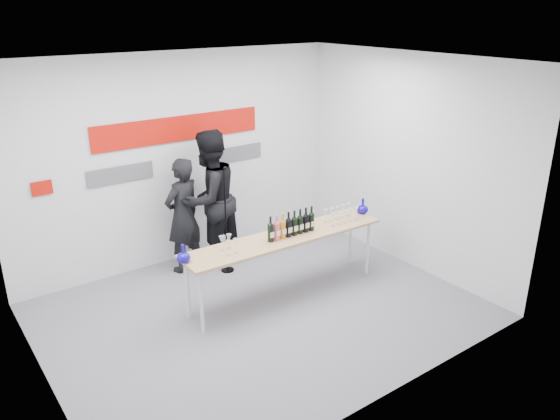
{
  "coord_description": "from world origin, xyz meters",
  "views": [
    {
      "loc": [
        -3.27,
        -4.9,
        3.58
      ],
      "look_at": [
        0.49,
        0.27,
        1.15
      ],
      "focal_mm": 35.0,
      "sensor_mm": 36.0,
      "label": 1
    }
  ],
  "objects": [
    {
      "name": "presenter_right",
      "position": [
        0.19,
        1.56,
        0.99
      ],
      "size": [
        1.13,
        0.99,
        1.98
      ],
      "primitive_type": "imported",
      "rotation": [
        0.0,
        0.0,
        3.43
      ],
      "color": "black",
      "rests_on": "ground"
    },
    {
      "name": "tasting_table",
      "position": [
        0.49,
        0.17,
        0.76
      ],
      "size": [
        2.77,
        0.62,
        0.83
      ],
      "rotation": [
        0.0,
        0.0,
        -0.03
      ],
      "color": "tan",
      "rests_on": "ground"
    },
    {
      "name": "presenter_left",
      "position": [
        -0.22,
        1.59,
        0.82
      ],
      "size": [
        0.69,
        0.55,
        1.64
      ],
      "primitive_type": "imported",
      "rotation": [
        0.0,
        0.0,
        3.43
      ],
      "color": "black",
      "rests_on": "ground"
    },
    {
      "name": "glasses_right",
      "position": [
        1.41,
        0.15,
        0.92
      ],
      "size": [
        0.47,
        0.23,
        0.18
      ],
      "color": "silver",
      "rests_on": "tasting_table"
    },
    {
      "name": "signage",
      "position": [
        -0.06,
        1.97,
        1.81
      ],
      "size": [
        3.38,
        0.02,
        0.79
      ],
      "color": "#BB1108",
      "rests_on": "back_wall"
    },
    {
      "name": "wine_bottles",
      "position": [
        0.57,
        0.14,
        0.99
      ],
      "size": [
        0.71,
        0.09,
        0.33
      ],
      "rotation": [
        0.0,
        0.0,
        -0.03
      ],
      "color": "black",
      "rests_on": "tasting_table"
    },
    {
      "name": "decanter_left",
      "position": [
        -0.87,
        0.26,
        0.93
      ],
      "size": [
        0.16,
        0.16,
        0.21
      ],
      "primitive_type": null,
      "color": "#110896",
      "rests_on": "tasting_table"
    },
    {
      "name": "mic_stand",
      "position": [
        0.23,
        1.19,
        0.47
      ],
      "size": [
        0.18,
        0.18,
        1.56
      ],
      "rotation": [
        0.0,
        0.0,
        -0.32
      ],
      "color": "black",
      "rests_on": "ground"
    },
    {
      "name": "glasses_left",
      "position": [
        -0.32,
        0.19,
        0.92
      ],
      "size": [
        0.17,
        0.23,
        0.18
      ],
      "color": "silver",
      "rests_on": "tasting_table"
    },
    {
      "name": "ground",
      "position": [
        0.0,
        0.0,
        0.0
      ],
      "size": [
        5.0,
        5.0,
        0.0
      ],
      "primitive_type": "plane",
      "color": "slate",
      "rests_on": "ground"
    },
    {
      "name": "back_wall",
      "position": [
        0.0,
        2.0,
        1.5
      ],
      "size": [
        5.0,
        0.04,
        3.0
      ],
      "primitive_type": "cube",
      "color": "silver",
      "rests_on": "ground"
    },
    {
      "name": "decanter_right",
      "position": [
        1.85,
        0.19,
        0.93
      ],
      "size": [
        0.16,
        0.16,
        0.21
      ],
      "primitive_type": null,
      "color": "#110896",
      "rests_on": "tasting_table"
    }
  ]
}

